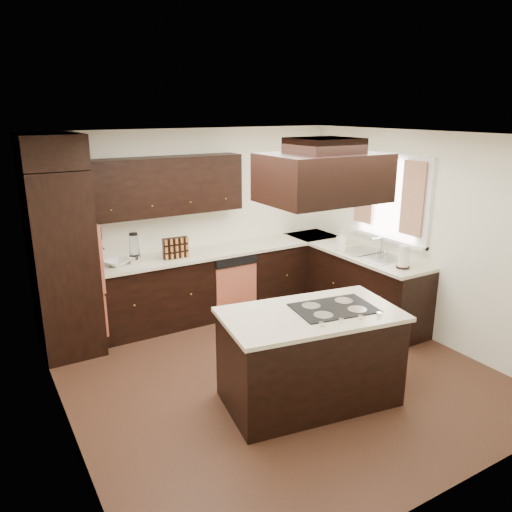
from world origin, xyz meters
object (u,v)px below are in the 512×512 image
range_hood (323,178)px  spice_rack (175,248)px  island (310,359)px  oven_column (63,264)px

range_hood → spice_rack: size_ratio=3.31×
range_hood → island: bearing=-162.0°
range_hood → spice_rack: (-0.52, 2.26, -1.11)m
island → range_hood: (0.10, 0.03, 1.72)m
oven_column → spice_rack: oven_column is taller
island → spice_rack: spice_rack is taller
oven_column → spice_rack: (1.35, 0.01, -0.01)m
spice_rack → island: bearing=-75.7°
island → range_hood: bearing=27.1°
range_hood → spice_rack: range_hood is taller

